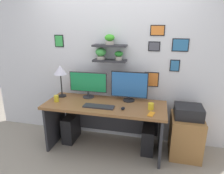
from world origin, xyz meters
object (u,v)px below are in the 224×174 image
keyboard (99,106)px  desk_lamp (60,72)px  coffee_mug (151,106)px  drawer_cabinet (185,136)px  pen_cup (56,99)px  computer_tower_left (71,128)px  desk (106,115)px  monitor_left (88,84)px  printer (188,112)px  monitor_right (129,86)px  cell_phone (151,114)px  computer_tower_right (148,139)px  computer_mouse (123,108)px

keyboard → desk_lamp: 0.87m
coffee_mug → drawer_cabinet: bearing=17.3°
keyboard → pen_cup: pen_cup is taller
coffee_mug → computer_tower_left: coffee_mug is taller
desk → coffee_mug: bearing=-8.2°
coffee_mug → drawer_cabinet: coffee_mug is taller
monitor_left → keyboard: (0.28, -0.35, -0.22)m
coffee_mug → drawer_cabinet: 0.73m
pen_cup → printer: (1.93, 0.20, -0.10)m
monitor_left → monitor_right: 0.66m
monitor_left → cell_phone: (1.02, -0.43, -0.22)m
keyboard → coffee_mug: size_ratio=4.89×
cell_phone → computer_tower_right: size_ratio=0.35×
monitor_right → computer_mouse: monitor_right is taller
keyboard → desk_lamp: bearing=158.0°
desk_lamp → keyboard: bearing=-22.0°
desk → pen_cup: 0.79m
monitor_left → coffee_mug: 1.05m
drawer_cabinet → printer: printer is taller
computer_mouse → pen_cup: pen_cup is taller
keyboard → printer: size_ratio=1.16×
desk → pen_cup: (-0.74, -0.14, 0.25)m
desk_lamp → printer: (1.95, -0.03, -0.47)m
computer_tower_right → desk_lamp: bearing=177.9°
desk → monitor_right: (0.33, 0.16, 0.44)m
pen_cup → computer_tower_right: 1.53m
computer_mouse → pen_cup: 1.04m
cell_phone → coffee_mug: size_ratio=1.56×
coffee_mug → desk: bearing=171.8°
cell_phone → coffee_mug: coffee_mug is taller
monitor_right → drawer_cabinet: size_ratio=0.91×
monitor_right → keyboard: 0.57m
monitor_left → computer_tower_right: size_ratio=1.52×
cell_phone → computer_tower_left: 1.45m
desk → monitor_left: (-0.33, 0.16, 0.43)m
monitor_left → desk_lamp: 0.47m
pen_cup → computer_mouse: bearing=-3.0°
monitor_right → desk: bearing=-154.0°
keyboard → coffee_mug: (0.72, 0.10, 0.04)m
drawer_cabinet → computer_mouse: bearing=-164.0°
desk → computer_tower_right: bearing=3.7°
coffee_mug → computer_tower_left: size_ratio=0.21×
printer → computer_mouse: bearing=-164.0°
monitor_left → coffee_mug: monitor_left is taller
drawer_cabinet → computer_tower_right: drawer_cabinet is taller
desk_lamp → computer_tower_left: bearing=-16.3°
desk_lamp → pen_cup: desk_lamp is taller
monitor_left → cell_phone: size_ratio=4.35×
keyboard → computer_tower_right: (0.71, 0.24, -0.56)m
monitor_left → monitor_right: bearing=0.0°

